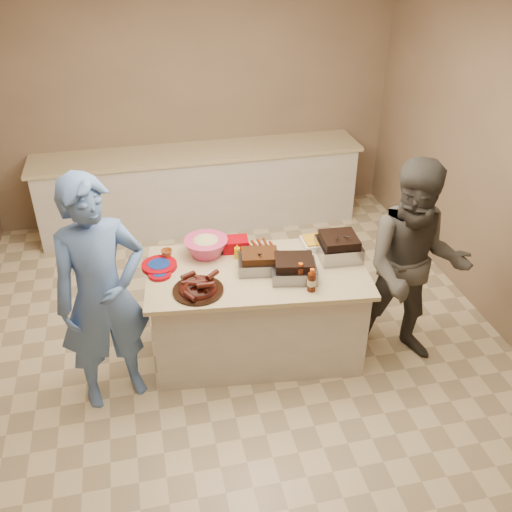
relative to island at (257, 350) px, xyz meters
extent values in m
cube|color=#47230F|center=(0.02, 0.01, 0.80)|extent=(0.36, 0.29, 0.10)
cube|color=black|center=(0.25, -0.14, 0.80)|extent=(0.38, 0.34, 0.10)
cube|color=gray|center=(0.67, 0.06, 0.80)|extent=(0.34, 0.34, 0.13)
cylinder|color=silver|center=(0.10, 0.25, 0.80)|extent=(0.32, 0.32, 0.05)
cube|color=gold|center=(0.58, 0.24, 0.80)|extent=(0.30, 0.22, 0.08)
cylinder|color=#431509|center=(0.27, -0.25, 0.80)|extent=(0.07, 0.07, 0.18)
cylinder|color=#431509|center=(0.32, -0.34, 0.80)|extent=(0.07, 0.07, 0.18)
cylinder|color=#E9AF04|center=(-0.12, 0.21, 0.80)|extent=(0.05, 0.05, 0.13)
imported|color=silver|center=(-0.06, 0.28, 0.80)|extent=(0.13, 0.05, 0.12)
cylinder|color=#96000A|center=(-0.73, 0.21, 0.80)|extent=(0.30, 0.30, 0.03)
cylinder|color=#96000A|center=(-0.74, 0.09, 0.80)|extent=(0.19, 0.19, 0.02)
imported|color=#A65A23|center=(-0.66, 0.32, 0.80)|extent=(0.10, 0.09, 0.09)
cube|color=#96000A|center=(-0.11, 0.34, 0.80)|extent=(0.22, 0.17, 0.10)
imported|color=#547AC3|center=(-1.15, -0.23, 0.00)|extent=(1.15, 1.92, 0.43)
imported|color=#494641|center=(1.15, -0.29, 0.00)|extent=(1.36, 1.89, 0.65)
camera|label=1|loc=(-0.82, -3.57, 3.22)|focal=40.00mm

